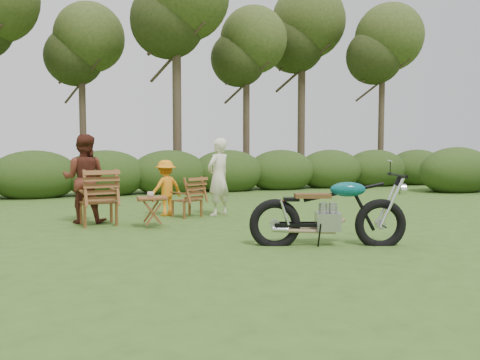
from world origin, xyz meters
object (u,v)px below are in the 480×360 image
object	(u,v)px
child	(166,216)
adult_b	(85,223)
lawn_chair_right	(187,217)
motorcycle	(327,245)
lawn_chair_left	(99,225)
cup	(151,194)
adult_a	(219,216)
side_table	(152,212)

from	to	relation	value
child	adult_b	bearing A→B (deg)	-9.43
child	lawn_chair_right	bearing A→B (deg)	117.79
motorcycle	lawn_chair_left	bearing A→B (deg)	155.20
lawn_chair_left	adult_b	distance (m)	0.44
lawn_chair_right	cup	size ratio (longest dim) A/B	6.64
lawn_chair_right	child	distance (m)	0.50
motorcycle	child	size ratio (longest dim) A/B	1.85
adult_b	cup	bearing A→B (deg)	155.85
motorcycle	adult_a	bearing A→B (deg)	119.94
motorcycle	lawn_chair_right	bearing A→B (deg)	130.13
cup	lawn_chair_right	bearing A→B (deg)	47.65
lawn_chair_left	adult_a	distance (m)	2.54
motorcycle	child	bearing A→B (deg)	133.58
side_table	adult_a	distance (m)	1.91
motorcycle	side_table	distance (m)	3.34
cup	lawn_chair_left	bearing A→B (deg)	145.01
motorcycle	adult_b	bearing A→B (deg)	154.01
side_table	child	distance (m)	1.50
lawn_chair_left	cup	size ratio (longest dim) A/B	8.26
motorcycle	lawn_chair_left	size ratio (longest dim) A/B	2.11
lawn_chair_left	side_table	world-z (taller)	side_table
lawn_chair_left	cup	world-z (taller)	cup
adult_a	adult_b	xyz separation A→B (m)	(-2.74, 0.01, 0.00)
lawn_chair_right	lawn_chair_left	xyz separation A→B (m)	(-1.83, -0.42, 0.00)
lawn_chair_left	adult_b	xyz separation A→B (m)	(-0.23, 0.38, 0.00)
lawn_chair_right	motorcycle	bearing A→B (deg)	84.71
adult_b	child	distance (m)	1.71
adult_a	child	world-z (taller)	adult_a
cup	adult_b	size ratio (longest dim) A/B	0.07
lawn_chair_left	side_table	distance (m)	1.14
lawn_chair_right	adult_a	size ratio (longest dim) A/B	0.51
adult_b	lawn_chair_left	bearing A→B (deg)	139.05
side_table	adult_a	world-z (taller)	adult_a
lawn_chair_left	side_table	bearing A→B (deg)	139.57
motorcycle	child	world-z (taller)	motorcycle
child	motorcycle	bearing A→B (deg)	90.96
adult_a	child	distance (m)	1.13
adult_b	motorcycle	bearing A→B (deg)	150.99
motorcycle	lawn_chair_left	xyz separation A→B (m)	(-3.08, 3.14, 0.00)
side_table	adult_b	size ratio (longest dim) A/B	0.33
adult_a	adult_b	distance (m)	2.74
motorcycle	adult_a	distance (m)	3.55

